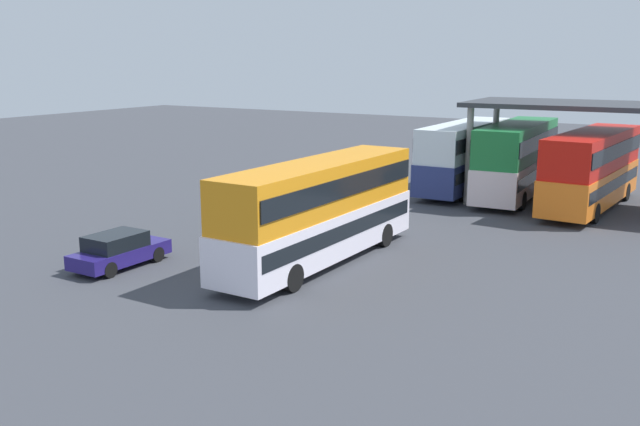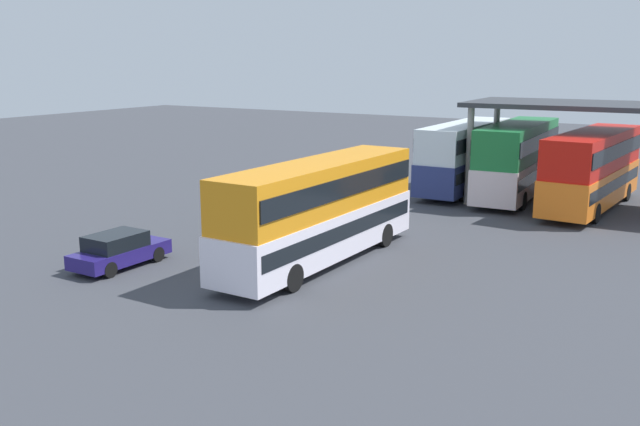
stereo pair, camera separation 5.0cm
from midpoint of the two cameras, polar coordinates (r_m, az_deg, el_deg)
name	(u,v)px [view 2 (the right image)]	position (r m, az deg, el deg)	size (l,w,h in m)	color
ground_plane	(253,281)	(25.78, -5.38, -5.50)	(140.00, 140.00, 0.00)	#3C3E45
double_decker_main	(320,208)	(27.42, 0.06, 0.43)	(2.61, 11.40, 4.02)	white
parked_hatchback	(119,250)	(28.27, -15.90, -2.89)	(1.70, 3.97, 1.35)	navy
double_decker_near_canopy	(465,154)	(43.50, 11.68, 4.71)	(2.65, 10.50, 4.08)	navy
double_decker_mid_row	(517,157)	(41.93, 15.70, 4.36)	(3.00, 10.57, 4.27)	silver
double_decker_far_right	(593,167)	(40.07, 21.21, 3.50)	(3.27, 11.06, 4.12)	orange
depot_canopy	(628,112)	(40.15, 23.66, 7.51)	(16.43, 6.98, 5.57)	#33353A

